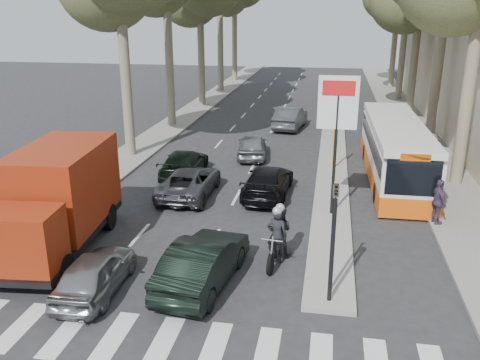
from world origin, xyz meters
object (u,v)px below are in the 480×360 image
at_px(red_truck, 57,199).
at_px(city_bus, 395,149).
at_px(silver_hatchback, 95,273).
at_px(dark_hatchback, 203,262).
at_px(motorcycle, 278,234).

xyz_separation_m(red_truck, city_bus, (12.09, 9.91, -0.34)).
distance_m(silver_hatchback, dark_hatchback, 3.16).
height_order(red_truck, city_bus, red_truck).
bearing_deg(dark_hatchback, silver_hatchback, 25.80).
bearing_deg(silver_hatchback, red_truck, -47.54).
bearing_deg(silver_hatchback, motorcycle, -151.16).
xyz_separation_m(dark_hatchback, red_truck, (-5.44, 1.49, 1.10)).
bearing_deg(red_truck, silver_hatchback, -51.16).
relative_size(silver_hatchback, motorcycle, 1.59).
height_order(dark_hatchback, city_bus, city_bus).
relative_size(dark_hatchback, motorcycle, 1.94).
distance_m(silver_hatchback, red_truck, 3.70).
distance_m(silver_hatchback, city_bus, 15.74).
bearing_deg(red_truck, motorcycle, -1.73).
xyz_separation_m(city_bus, motorcycle, (-4.63, -9.41, -0.60)).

